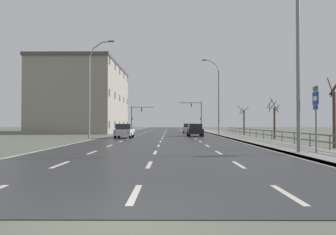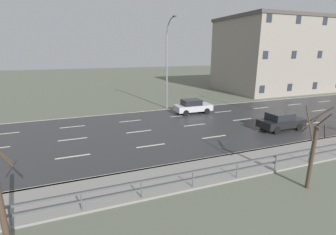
{
  "view_description": "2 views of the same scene",
  "coord_description": "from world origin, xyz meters",
  "px_view_note": "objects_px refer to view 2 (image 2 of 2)",
  "views": [
    {
      "loc": [
        0.8,
        -5.66,
        1.65
      ],
      "look_at": [
        0.45,
        62.72,
        2.79
      ],
      "focal_mm": 35.66,
      "sensor_mm": 36.0,
      "label": 1
    },
    {
      "loc": [
        19.82,
        18.77,
        6.87
      ],
      "look_at": [
        0.0,
        26.3,
        1.02
      ],
      "focal_mm": 26.27,
      "sensor_mm": 36.0,
      "label": 2
    }
  ],
  "objects_px": {
    "car_mid_centre": "(281,121)",
    "brick_building": "(287,55)",
    "car_distant": "(193,106)",
    "street_lamp_left_bank": "(167,66)"
  },
  "relations": [
    {
      "from": "street_lamp_left_bank",
      "to": "brick_building",
      "type": "height_order",
      "value": "brick_building"
    },
    {
      "from": "street_lamp_left_bank",
      "to": "brick_building",
      "type": "relative_size",
      "value": 0.43
    },
    {
      "from": "street_lamp_left_bank",
      "to": "car_mid_centre",
      "type": "xyz_separation_m",
      "value": [
        11.33,
        6.45,
        -4.22
      ]
    },
    {
      "from": "car_distant",
      "to": "brick_building",
      "type": "distance_m",
      "value": 26.19
    },
    {
      "from": "brick_building",
      "to": "street_lamp_left_bank",
      "type": "bearing_deg",
      "value": -74.32
    },
    {
      "from": "car_mid_centre",
      "to": "brick_building",
      "type": "distance_m",
      "value": 26.88
    },
    {
      "from": "car_distant",
      "to": "brick_building",
      "type": "relative_size",
      "value": 0.17
    },
    {
      "from": "street_lamp_left_bank",
      "to": "car_distant",
      "type": "relative_size",
      "value": 2.51
    },
    {
      "from": "street_lamp_left_bank",
      "to": "car_distant",
      "type": "distance_m",
      "value": 5.63
    },
    {
      "from": "street_lamp_left_bank",
      "to": "car_distant",
      "type": "xyz_separation_m",
      "value": [
        3.24,
        1.82,
        -4.22
      ]
    }
  ]
}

